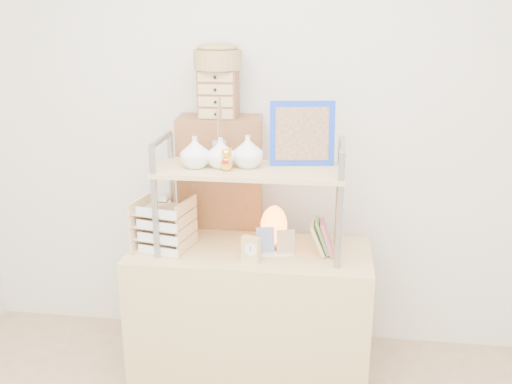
% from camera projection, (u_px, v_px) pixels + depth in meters
% --- Properties ---
extents(room_shell, '(3.42, 3.41, 2.61)m').
position_uv_depth(room_shell, '(213.00, 75.00, 1.80)').
color(room_shell, silver).
rests_on(room_shell, ground).
extents(desk, '(1.20, 0.50, 0.75)m').
position_uv_depth(desk, '(250.00, 316.00, 2.96)').
color(desk, tan).
rests_on(desk, ground).
extents(cabinet, '(0.47, 0.28, 1.35)m').
position_uv_depth(cabinet, '(222.00, 234.00, 3.24)').
color(cabinet, brown).
rests_on(cabinet, ground).
extents(hutch, '(0.90, 0.34, 0.73)m').
position_uv_depth(hutch, '(245.00, 164.00, 2.72)').
color(hutch, gray).
rests_on(hutch, desk).
extents(letter_tray, '(0.27, 0.27, 0.29)m').
position_uv_depth(letter_tray, '(163.00, 228.00, 2.82)').
color(letter_tray, tan).
rests_on(letter_tray, desk).
extents(salt_lamp, '(0.14, 0.13, 0.22)m').
position_uv_depth(salt_lamp, '(274.00, 226.00, 2.85)').
color(salt_lamp, brown).
rests_on(salt_lamp, desk).
extents(desk_clock, '(0.09, 0.06, 0.12)m').
position_uv_depth(desk_clock, '(251.00, 249.00, 2.70)').
color(desk_clock, tan).
rests_on(desk_clock, desk).
extents(postcard_stand, '(0.20, 0.10, 0.14)m').
position_uv_depth(postcard_stand, '(275.00, 247.00, 2.78)').
color(postcard_stand, white).
rests_on(postcard_stand, desk).
extents(drawer_chest, '(0.20, 0.16, 0.25)m').
position_uv_depth(drawer_chest, '(218.00, 94.00, 2.98)').
color(drawer_chest, brown).
rests_on(drawer_chest, cabinet).
extents(woven_basket, '(0.25, 0.25, 0.10)m').
position_uv_depth(woven_basket, '(218.00, 59.00, 2.93)').
color(woven_basket, olive).
rests_on(woven_basket, drawer_chest).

